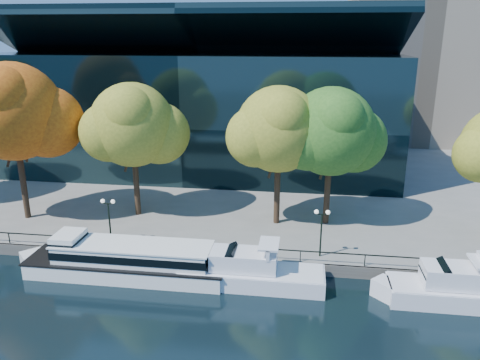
# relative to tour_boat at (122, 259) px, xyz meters

# --- Properties ---
(ground) EXTENTS (160.00, 160.00, 0.00)m
(ground) POSITION_rel_tour_boat_xyz_m (3.97, -1.04, -1.40)
(ground) COLOR black
(ground) RESTS_ON ground
(promenade) EXTENTS (90.00, 67.08, 1.00)m
(promenade) POSITION_rel_tour_boat_xyz_m (3.97, 35.34, -0.90)
(promenade) COLOR slate
(promenade) RESTS_ON ground
(railing) EXTENTS (88.20, 0.08, 0.99)m
(railing) POSITION_rel_tour_boat_xyz_m (3.97, 2.21, 0.54)
(railing) COLOR black
(railing) RESTS_ON promenade
(convention_building) EXTENTS (50.00, 24.57, 21.43)m
(convention_building) POSITION_rel_tour_boat_xyz_m (-0.03, 30.75, 7.10)
(convention_building) COLOR black
(convention_building) RESTS_ON ground
(tour_boat) EXTENTS (17.36, 3.87, 3.29)m
(tour_boat) POSITION_rel_tour_boat_xyz_m (0.00, 0.00, 0.00)
(tour_boat) COLOR white
(tour_boat) RESTS_ON ground
(cruiser_near) EXTENTS (12.31, 3.17, 3.57)m
(cruiser_near) POSITION_rel_tour_boat_xyz_m (9.81, -0.10, -0.29)
(cruiser_near) COLOR white
(cruiser_near) RESTS_ON ground
(cruiser_far) EXTENTS (11.18, 3.10, 3.65)m
(cruiser_far) POSITION_rel_tour_boat_xyz_m (24.83, -0.63, -0.24)
(cruiser_far) COLOR white
(cruiser_far) RESTS_ON ground
(tree_1) EXTENTS (11.35, 9.31, 15.01)m
(tree_1) POSITION_rel_tour_boat_xyz_m (-12.66, 7.92, 9.87)
(tree_1) COLOR black
(tree_1) RESTS_ON promenade
(tree_2) EXTENTS (10.04, 8.23, 13.08)m
(tree_2) POSITION_rel_tour_boat_xyz_m (-2.18, 10.29, 8.49)
(tree_2) COLOR black
(tree_2) RESTS_ON promenade
(tree_3) EXTENTS (9.83, 8.06, 13.02)m
(tree_3) POSITION_rel_tour_boat_xyz_m (11.72, 10.01, 8.51)
(tree_3) COLOR black
(tree_3) RESTS_ON promenade
(tree_4) EXTENTS (10.09, 8.28, 12.93)m
(tree_4) POSITION_rel_tour_boat_xyz_m (16.41, 10.58, 8.32)
(tree_4) COLOR black
(tree_4) RESTS_ON promenade
(lamp_1) EXTENTS (1.26, 0.36, 4.03)m
(lamp_1) POSITION_rel_tour_boat_xyz_m (-2.32, 3.46, 2.58)
(lamp_1) COLOR black
(lamp_1) RESTS_ON promenade
(lamp_2) EXTENTS (1.26, 0.36, 4.03)m
(lamp_2) POSITION_rel_tour_boat_xyz_m (15.54, 3.46, 2.58)
(lamp_2) COLOR black
(lamp_2) RESTS_ON promenade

